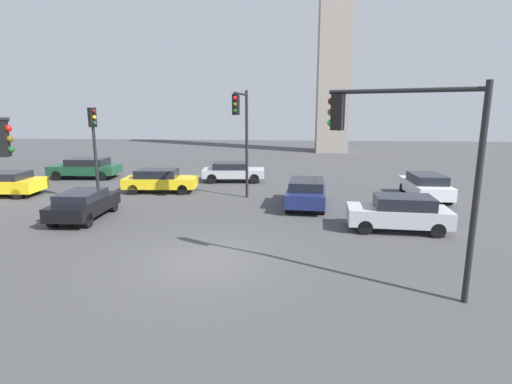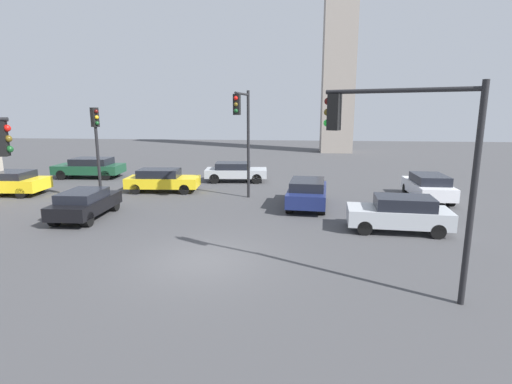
# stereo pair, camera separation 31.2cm
# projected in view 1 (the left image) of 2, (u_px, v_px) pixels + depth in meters

# --- Properties ---
(ground_plane) EXTENTS (106.11, 106.11, 0.00)m
(ground_plane) POSITION_uv_depth(u_px,v_px,m) (205.00, 260.00, 13.17)
(ground_plane) COLOR #424244
(traffic_light_0) EXTENTS (3.66, 1.76, 5.63)m
(traffic_light_0) POSITION_uv_depth(u_px,v_px,m) (406.00, 144.00, 10.32)
(traffic_light_0) COLOR black
(traffic_light_0) RESTS_ON ground_plane
(traffic_light_1) EXTENTS (0.49, 0.44, 5.05)m
(traffic_light_1) POSITION_uv_depth(u_px,v_px,m) (94.00, 137.00, 20.65)
(traffic_light_1) COLOR black
(traffic_light_1) RESTS_ON ground_plane
(traffic_light_2) EXTENTS (0.51, 2.83, 5.97)m
(traffic_light_2) POSITION_uv_depth(u_px,v_px,m) (242.00, 124.00, 20.69)
(traffic_light_2) COLOR black
(traffic_light_2) RESTS_ON ground_plane
(car_0) EXTENTS (1.87, 4.34, 1.44)m
(car_0) POSITION_uv_depth(u_px,v_px,m) (425.00, 186.00, 22.09)
(car_0) COLOR silver
(car_0) RESTS_ON ground_plane
(car_1) EXTENTS (4.88, 2.32, 1.40)m
(car_1) POSITION_uv_depth(u_px,v_px,m) (0.00, 183.00, 22.95)
(car_1) COLOR yellow
(car_1) RESTS_ON ground_plane
(car_2) EXTENTS (2.21, 4.48, 1.45)m
(car_2) POSITION_uv_depth(u_px,v_px,m) (306.00, 192.00, 20.30)
(car_2) COLOR navy
(car_2) RESTS_ON ground_plane
(car_3) EXTENTS (4.44, 2.09, 1.40)m
(car_3) POSITION_uv_depth(u_px,v_px,m) (160.00, 180.00, 23.95)
(car_3) COLOR yellow
(car_3) RESTS_ON ground_plane
(car_4) EXTENTS (4.38, 2.21, 1.34)m
(car_4) POSITION_uv_depth(u_px,v_px,m) (233.00, 171.00, 27.44)
(car_4) COLOR #ADB2B7
(car_4) RESTS_ON ground_plane
(car_5) EXTENTS (1.90, 4.05, 1.33)m
(car_5) POSITION_uv_depth(u_px,v_px,m) (84.00, 204.00, 18.01)
(car_5) COLOR black
(car_5) RESTS_ON ground_plane
(car_6) EXTENTS (4.18, 2.01, 1.47)m
(car_6) POSITION_uv_depth(u_px,v_px,m) (399.00, 213.00, 16.28)
(car_6) COLOR #ADB2B7
(car_6) RESTS_ON ground_plane
(car_7) EXTENTS (4.89, 2.40, 1.47)m
(car_7) POSITION_uv_depth(u_px,v_px,m) (86.00, 168.00, 28.81)
(car_7) COLOR #19472D
(car_7) RESTS_ON ground_plane
(skyline_tower) EXTENTS (3.58, 3.58, 29.48)m
(skyline_tower) POSITION_uv_depth(u_px,v_px,m) (335.00, 21.00, 44.32)
(skyline_tower) COLOR gray
(skyline_tower) RESTS_ON ground_plane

